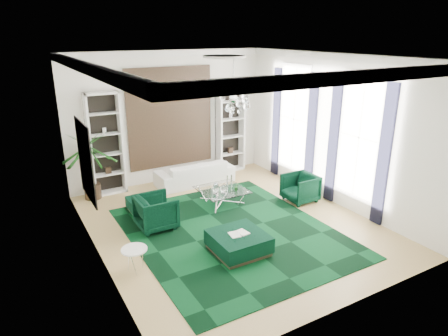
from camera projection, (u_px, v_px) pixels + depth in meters
floor at (231, 224)px, 9.37m from camera, size 6.00×7.00×0.02m
ceiling at (232, 55)px, 8.13m from camera, size 6.00×7.00×0.02m
wall_back at (170, 117)px, 11.63m from camera, size 6.00×0.02×3.80m
wall_front at (353, 202)px, 5.87m from camera, size 6.00×0.02×3.80m
wall_left at (91, 168)px, 7.33m from camera, size 0.02×7.00×3.80m
wall_right at (332, 130)px, 10.16m from camera, size 0.02×7.00×3.80m
crown_molding at (232, 61)px, 8.16m from camera, size 6.00×7.00×0.18m
ceiling_medallion at (224, 57)px, 8.39m from camera, size 0.90×0.90×0.05m
tapestry at (170, 118)px, 11.59m from camera, size 2.50×0.06×2.80m
shelving_left at (106, 144)px, 10.71m from camera, size 0.90×0.38×2.80m
shelving_right at (230, 128)px, 12.54m from camera, size 0.90×0.38×2.80m
painting at (86, 161)px, 7.86m from camera, size 0.04×1.30×1.60m
window_near at (359, 138)px, 9.41m from camera, size 0.03×1.10×2.90m
curtain_near_a at (384, 156)px, 8.84m from camera, size 0.07×0.30×3.25m
curtain_near_b at (333, 141)px, 10.12m from camera, size 0.07×0.30×3.25m
window_far at (294, 119)px, 11.38m from camera, size 0.03×1.10×2.90m
curtain_far_a at (311, 134)px, 10.81m from camera, size 0.07×0.30×3.25m
curtain_far_b at (276, 123)px, 12.09m from camera, size 0.07×0.30×3.25m
rug at (231, 232)px, 8.95m from camera, size 4.20×5.00×0.02m
sofa at (195, 173)px, 11.74m from camera, size 2.28×0.89×0.67m
armchair_left at (156, 212)px, 9.06m from camera, size 0.86×0.83×0.78m
armchair_right at (300, 188)px, 10.50m from camera, size 0.81×0.78×0.73m
coffee_table at (222, 196)px, 10.40m from camera, size 1.15×1.15×0.40m
ottoman_side at (146, 205)px, 9.91m from camera, size 0.80×0.80×0.36m
ottoman_front at (238, 243)px, 8.08m from camera, size 1.05×1.05×0.42m
book at (239, 233)px, 8.01m from camera, size 0.40×0.27×0.03m
side_table at (135, 260)px, 7.43m from camera, size 0.48×0.48×0.46m
palm at (89, 156)px, 10.41m from camera, size 1.49×1.49×2.39m
chandelier at (233, 99)px, 8.88m from camera, size 0.82×0.82×0.74m
table_plant at (236, 186)px, 10.24m from camera, size 0.12×0.09×0.21m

